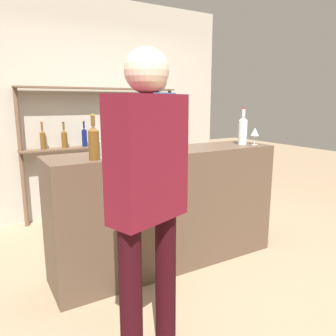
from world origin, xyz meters
TOP-DOWN VIEW (x-y plane):
  - ground_plane at (0.00, 0.00)m, footprint 16.00×16.00m
  - bar_counter at (0.00, 0.00)m, footprint 2.10×0.51m
  - back_wall at (0.00, 1.86)m, footprint 3.70×0.12m
  - back_shelf at (0.02, 1.68)m, footprint 2.08×0.18m
  - counter_bottle_0 at (-0.71, -0.15)m, footprint 0.08×0.08m
  - counter_bottle_1 at (0.01, 0.09)m, footprint 0.09×0.09m
  - counter_bottle_2 at (-0.38, -0.05)m, footprint 0.07×0.07m
  - counter_bottle_3 at (0.83, -0.05)m, footprint 0.08×0.08m
  - counter_bottle_4 at (-0.03, -0.01)m, footprint 0.09×0.09m
  - wine_glass at (0.93, -0.11)m, footprint 0.08×0.08m
  - cork_jar at (-0.62, -0.09)m, footprint 0.11×0.11m
  - customer_left at (-0.67, -0.92)m, footprint 0.49×0.34m
  - server_behind_counter at (0.21, 0.61)m, footprint 0.42×0.24m

SIDE VIEW (x-z plane):
  - ground_plane at x=0.00m, z-range 0.00..0.00m
  - bar_counter at x=0.00m, z-range 0.00..1.07m
  - customer_left at x=-0.67m, z-range 0.16..1.92m
  - server_behind_counter at x=0.21m, z-range 0.19..2.01m
  - back_shelf at x=0.02m, z-range 0.27..1.94m
  - cork_jar at x=-0.62m, z-range 1.07..1.20m
  - counter_bottle_4 at x=-0.03m, z-range 1.04..1.35m
  - wine_glass at x=0.93m, z-range 1.11..1.28m
  - counter_bottle_1 at x=0.01m, z-range 1.04..1.37m
  - counter_bottle_0 at x=-0.71m, z-range 1.04..1.37m
  - counter_bottle_2 at x=-0.38m, z-range 1.04..1.38m
  - counter_bottle_3 at x=0.83m, z-range 1.04..1.40m
  - back_wall at x=0.00m, z-range 0.00..2.80m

